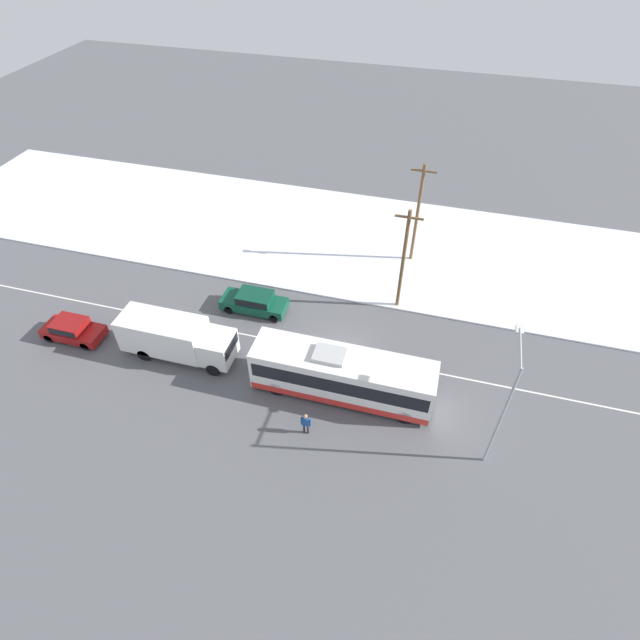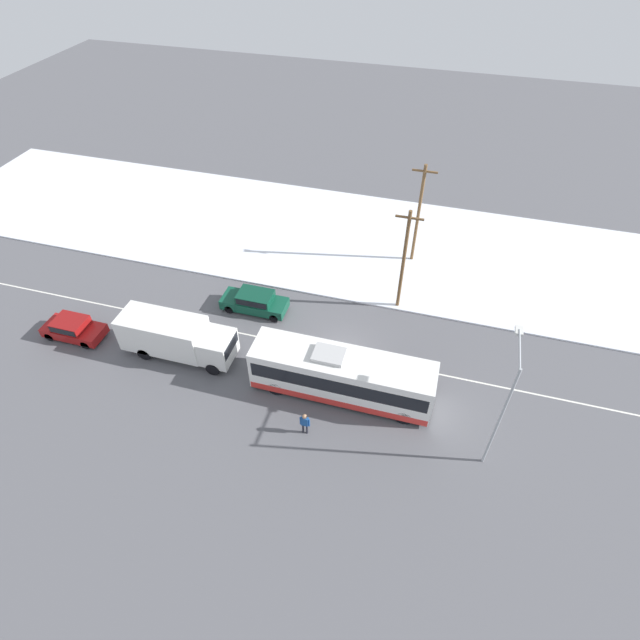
{
  "view_description": "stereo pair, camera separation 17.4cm",
  "coord_description": "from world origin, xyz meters",
  "px_view_note": "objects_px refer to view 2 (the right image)",
  "views": [
    {
      "loc": [
        4.59,
        -21.65,
        23.9
      ],
      "look_at": [
        -1.74,
        1.3,
        1.4
      ],
      "focal_mm": 28.0,
      "sensor_mm": 36.0,
      "label": 1
    },
    {
      "loc": [
        4.75,
        -21.61,
        23.9
      ],
      "look_at": [
        -1.74,
        1.3,
        1.4
      ],
      "focal_mm": 28.0,
      "sensor_mm": 36.0,
      "label": 2
    }
  ],
  "objects_px": {
    "box_truck": "(175,336)",
    "utility_pole_roadside": "(404,260)",
    "city_bus": "(342,375)",
    "sedan_car": "(255,301)",
    "utility_pole_snowlot": "(418,213)",
    "parked_car_near_truck": "(73,328)",
    "pedestrian_at_stop": "(305,422)",
    "streetlamp": "(505,397)"
  },
  "relations": [
    {
      "from": "city_bus",
      "to": "utility_pole_roadside",
      "type": "relative_size",
      "value": 1.37
    },
    {
      "from": "city_bus",
      "to": "streetlamp",
      "type": "relative_size",
      "value": 1.43
    },
    {
      "from": "pedestrian_at_stop",
      "to": "utility_pole_roadside",
      "type": "xyz_separation_m",
      "value": [
        3.23,
        12.04,
        3.09
      ]
    },
    {
      "from": "sedan_car",
      "to": "streetlamp",
      "type": "distance_m",
      "value": 18.18
    },
    {
      "from": "parked_car_near_truck",
      "to": "pedestrian_at_stop",
      "type": "relative_size",
      "value": 2.47
    },
    {
      "from": "city_bus",
      "to": "sedan_car",
      "type": "relative_size",
      "value": 2.3
    },
    {
      "from": "sedan_car",
      "to": "utility_pole_roadside",
      "type": "xyz_separation_m",
      "value": [
        9.66,
        3.12,
        3.28
      ]
    },
    {
      "from": "city_bus",
      "to": "utility_pole_roadside",
      "type": "distance_m",
      "value": 9.29
    },
    {
      "from": "utility_pole_roadside",
      "to": "parked_car_near_truck",
      "type": "bearing_deg",
      "value": -156.33
    },
    {
      "from": "sedan_car",
      "to": "utility_pole_snowlot",
      "type": "relative_size",
      "value": 0.57
    },
    {
      "from": "box_truck",
      "to": "utility_pole_roadside",
      "type": "xyz_separation_m",
      "value": [
        12.9,
        8.44,
        2.53
      ]
    },
    {
      "from": "sedan_car",
      "to": "pedestrian_at_stop",
      "type": "distance_m",
      "value": 10.99
    },
    {
      "from": "box_truck",
      "to": "streetlamp",
      "type": "xyz_separation_m",
      "value": [
        19.36,
        -2.09,
        3.21
      ]
    },
    {
      "from": "sedan_car",
      "to": "parked_car_near_truck",
      "type": "relative_size",
      "value": 1.15
    },
    {
      "from": "sedan_car",
      "to": "utility_pole_snowlot",
      "type": "distance_m",
      "value": 13.74
    },
    {
      "from": "utility_pole_roadside",
      "to": "utility_pole_snowlot",
      "type": "xyz_separation_m",
      "value": [
        0.18,
        5.83,
        0.15
      ]
    },
    {
      "from": "sedan_car",
      "to": "parked_car_near_truck",
      "type": "bearing_deg",
      "value": 28.46
    },
    {
      "from": "box_truck",
      "to": "utility_pole_roadside",
      "type": "height_order",
      "value": "utility_pole_roadside"
    },
    {
      "from": "box_truck",
      "to": "sedan_car",
      "type": "bearing_deg",
      "value": 58.68
    },
    {
      "from": "box_truck",
      "to": "pedestrian_at_stop",
      "type": "xyz_separation_m",
      "value": [
        9.66,
        -3.59,
        -0.57
      ]
    },
    {
      "from": "pedestrian_at_stop",
      "to": "streetlamp",
      "type": "xyz_separation_m",
      "value": [
        9.7,
        1.5,
        3.77
      ]
    },
    {
      "from": "streetlamp",
      "to": "utility_pole_roadside",
      "type": "distance_m",
      "value": 12.38
    },
    {
      "from": "streetlamp",
      "to": "parked_car_near_truck",
      "type": "bearing_deg",
      "value": 176.56
    },
    {
      "from": "box_truck",
      "to": "parked_car_near_truck",
      "type": "xyz_separation_m",
      "value": [
        -7.46,
        -0.48,
        -0.79
      ]
    },
    {
      "from": "box_truck",
      "to": "pedestrian_at_stop",
      "type": "relative_size",
      "value": 4.5
    },
    {
      "from": "utility_pole_roadside",
      "to": "sedan_car",
      "type": "bearing_deg",
      "value": -162.08
    },
    {
      "from": "sedan_car",
      "to": "parked_car_near_truck",
      "type": "height_order",
      "value": "sedan_car"
    },
    {
      "from": "city_bus",
      "to": "sedan_car",
      "type": "height_order",
      "value": "city_bus"
    },
    {
      "from": "city_bus",
      "to": "pedestrian_at_stop",
      "type": "distance_m",
      "value": 3.59
    },
    {
      "from": "box_truck",
      "to": "streetlamp",
      "type": "distance_m",
      "value": 19.74
    },
    {
      "from": "box_truck",
      "to": "parked_car_near_truck",
      "type": "distance_m",
      "value": 7.52
    },
    {
      "from": "parked_car_near_truck",
      "to": "utility_pole_snowlot",
      "type": "bearing_deg",
      "value": 35.7
    },
    {
      "from": "box_truck",
      "to": "utility_pole_roadside",
      "type": "bearing_deg",
      "value": 33.22
    },
    {
      "from": "streetlamp",
      "to": "utility_pole_roadside",
      "type": "height_order",
      "value": "utility_pole_roadside"
    },
    {
      "from": "parked_car_near_truck",
      "to": "pedestrian_at_stop",
      "type": "xyz_separation_m",
      "value": [
        17.12,
        -3.11,
        0.22
      ]
    },
    {
      "from": "city_bus",
      "to": "box_truck",
      "type": "bearing_deg",
      "value": 178.57
    },
    {
      "from": "parked_car_near_truck",
      "to": "pedestrian_at_stop",
      "type": "distance_m",
      "value": 17.4
    },
    {
      "from": "city_bus",
      "to": "sedan_car",
      "type": "distance_m",
      "value": 9.52
    },
    {
      "from": "box_truck",
      "to": "utility_pole_snowlot",
      "type": "relative_size",
      "value": 0.91
    },
    {
      "from": "box_truck",
      "to": "sedan_car",
      "type": "xyz_separation_m",
      "value": [
        3.24,
        5.32,
        -0.75
      ]
    },
    {
      "from": "city_bus",
      "to": "sedan_car",
      "type": "bearing_deg",
      "value": 143.92
    },
    {
      "from": "box_truck",
      "to": "utility_pole_snowlot",
      "type": "bearing_deg",
      "value": 47.52
    }
  ]
}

